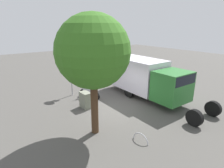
% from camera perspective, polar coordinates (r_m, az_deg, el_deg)
% --- Properties ---
extents(ground_plane, '(60.00, 60.00, 0.00)m').
position_cam_1_polar(ground_plane, '(11.72, 0.54, -7.90)').
color(ground_plane, '#4E4B47').
extents(box_truck_near, '(8.29, 2.22, 2.72)m').
position_cam_1_polar(box_truck_near, '(13.56, 10.11, 2.34)').
color(box_truck_near, black).
rests_on(box_truck_near, ground).
extents(motorcycle, '(1.74, 0.81, 1.20)m').
position_cam_1_polar(motorcycle, '(13.41, -6.79, -2.26)').
color(motorcycle, black).
rests_on(motorcycle, ground).
extents(stop_sign, '(0.71, 0.33, 2.96)m').
position_cam_1_polar(stop_sign, '(13.88, -12.55, 4.36)').
color(stop_sign, '#9E9EA3').
rests_on(stop_sign, ground).
extents(street_tree, '(3.29, 3.29, 5.59)m').
position_cam_1_polar(street_tree, '(8.19, -5.87, 9.66)').
color(street_tree, '#47301E').
rests_on(street_tree, ground).
extents(utility_cabinet, '(0.79, 0.53, 1.03)m').
position_cam_1_polar(utility_cabinet, '(11.95, -8.11, -4.86)').
color(utility_cabinet, slate).
rests_on(utility_cabinet, ground).
extents(bike_rack_hoop, '(0.85, 0.17, 0.85)m').
position_cam_1_polar(bike_rack_hoop, '(8.93, 8.72, -16.95)').
color(bike_rack_hoop, '#B7B7BC').
rests_on(bike_rack_hoop, ground).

